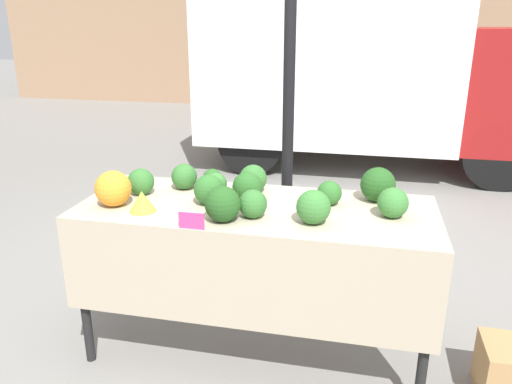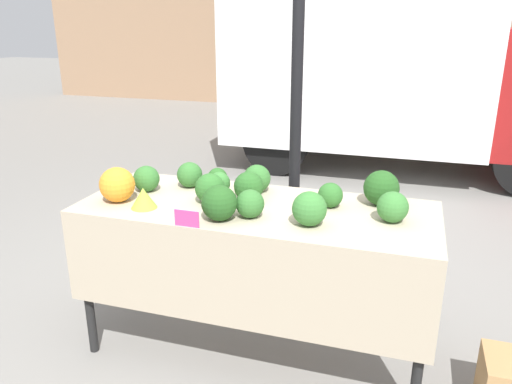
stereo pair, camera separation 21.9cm
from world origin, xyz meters
The scene contains 20 objects.
ground_plane centered at (0.00, 0.00, 0.00)m, with size 40.00×40.00×0.00m, color gray.
tent_pole centered at (0.08, 0.55, 1.15)m, with size 0.07×0.07×2.29m.
parked_truck centered at (0.45, 4.34, 1.24)m, with size 4.24×2.18×2.28m.
market_table centered at (0.00, -0.07, 0.76)m, with size 1.90×0.75×0.88m.
orange_cauliflower centered at (-0.74, -0.15, 0.98)m, with size 0.19×0.19×0.19m.
romanesco_head centered at (-0.56, -0.20, 0.94)m, with size 0.14×0.14×0.11m.
broccoli_head_0 centered at (-0.06, 0.07, 0.97)m, with size 0.16×0.16×0.16m.
broccoli_head_1 centered at (0.32, -0.17, 0.97)m, with size 0.17×0.17×0.17m.
broccoli_head_2 centered at (0.38, 0.11, 0.95)m, with size 0.13×0.13×0.13m.
broccoli_head_3 centered at (-0.31, 0.24, 0.94)m, with size 0.12×0.12×0.12m.
broccoli_head_4 centered at (-0.25, -0.02, 0.97)m, with size 0.16×0.16×0.16m.
broccoli_head_5 centered at (0.02, -0.16, 0.96)m, with size 0.14×0.14×0.14m.
broccoli_head_6 centered at (-0.07, 0.23, 0.96)m, with size 0.16×0.16×0.16m.
broccoli_head_7 centered at (0.70, -0.01, 0.96)m, with size 0.15×0.15×0.15m.
broccoli_head_8 centered at (-0.47, 0.20, 0.96)m, with size 0.15×0.15×0.15m.
broccoli_head_9 centered at (-0.68, 0.05, 0.96)m, with size 0.15×0.15×0.15m.
broccoli_head_10 centered at (-0.11, -0.24, 0.97)m, with size 0.18×0.18×0.18m.
broccoli_head_11 centered at (0.63, 0.22, 0.98)m, with size 0.19×0.19×0.19m.
broccoli_head_12 centered at (-0.26, 0.14, 0.95)m, with size 0.13×0.13×0.13m.
price_sign centered at (-0.23, -0.36, 0.93)m, with size 0.13×0.01×0.08m.
Camera 2 is at (0.75, -2.37, 1.82)m, focal length 35.00 mm.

